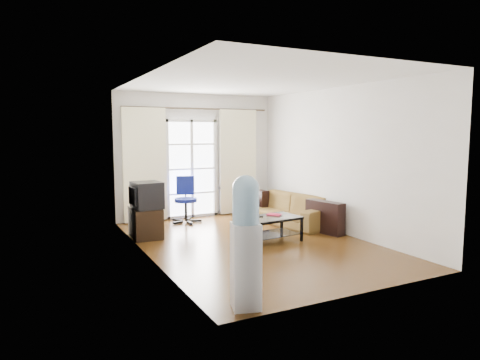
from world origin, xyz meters
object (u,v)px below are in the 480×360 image
water_cooler (246,239)px  sofa (286,209)px  task_chair (186,209)px  coffee_table (269,226)px  crt_tv (146,195)px  tv_stand (146,222)px

water_cooler → sofa: bearing=67.2°
sofa → task_chair: bearing=-130.5°
sofa → task_chair: (-1.81, 1.04, -0.02)m
task_chair → water_cooler: 4.57m
coffee_table → task_chair: bearing=108.3°
crt_tv → water_cooler: size_ratio=0.39×
crt_tv → water_cooler: 3.51m
tv_stand → water_cooler: size_ratio=0.51×
tv_stand → sofa: bearing=-1.4°
crt_tv → task_chair: size_ratio=0.58×
tv_stand → water_cooler: (0.16, -3.57, 0.48)m
coffee_table → tv_stand: size_ratio=1.55×
water_cooler → crt_tv: bearing=108.4°
sofa → task_chair: task_chair is taller
sofa → crt_tv: size_ratio=3.96×
task_chair → tv_stand: bearing=-122.5°
tv_stand → water_cooler: bearing=-85.8°
crt_tv → task_chair: (1.07, 0.95, -0.48)m
coffee_table → crt_tv: bearing=145.5°
coffee_table → sofa: bearing=46.4°
coffee_table → water_cooler: 2.84m
coffee_table → water_cooler: bearing=-125.6°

